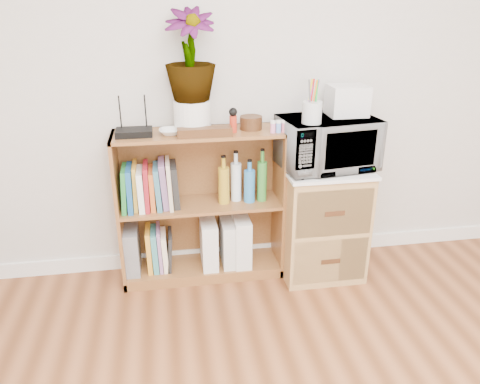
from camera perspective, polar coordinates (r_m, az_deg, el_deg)
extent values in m
cube|color=white|center=(3.25, 1.48, -7.15)|extent=(4.00, 0.02, 0.10)
cube|color=brown|center=(2.89, -4.75, -1.77)|extent=(1.00, 0.30, 0.95)
cube|color=#9E7542|center=(3.02, 9.79, -3.53)|extent=(0.50, 0.45, 0.70)
imported|color=white|center=(2.82, 10.56, 5.89)|extent=(0.59, 0.44, 0.30)
cylinder|color=silver|center=(2.64, 8.77, 9.56)|extent=(0.11, 0.11, 0.12)
cube|color=silver|center=(2.85, 12.93, 10.83)|extent=(0.22, 0.18, 0.17)
cube|color=black|center=(2.70, -12.79, 7.10)|extent=(0.20, 0.14, 0.04)
imported|color=silver|center=(2.69, -8.46, 7.28)|extent=(0.13, 0.13, 0.03)
cylinder|color=silver|center=(2.72, -5.82, 9.21)|extent=(0.21, 0.21, 0.18)
imported|color=#3B772F|center=(2.66, -6.12, 16.27)|extent=(0.28, 0.28, 0.49)
cube|color=#3B2410|center=(2.63, -4.34, 7.30)|extent=(0.30, 0.08, 0.05)
cylinder|color=#B32916|center=(2.70, -0.84, 8.29)|extent=(0.04, 0.04, 0.10)
cylinder|color=#3A2010|center=(2.77, 1.34, 8.45)|extent=(0.13, 0.13, 0.08)
cube|color=pink|center=(2.70, 4.72, 7.81)|extent=(0.11, 0.04, 0.06)
cube|color=slate|center=(3.01, -12.99, -6.81)|extent=(0.09, 0.23, 0.29)
cube|color=white|center=(3.00, -3.82, -6.17)|extent=(0.10, 0.25, 0.31)
cube|color=silver|center=(3.01, -1.40, -6.11)|extent=(0.09, 0.23, 0.29)
cube|color=silver|center=(3.02, 0.12, -5.77)|extent=(0.10, 0.26, 0.32)
cube|color=#217C32|center=(2.84, -13.88, 0.53)|extent=(0.04, 0.20, 0.26)
cube|color=#17518F|center=(2.83, -13.24, 0.60)|extent=(0.03, 0.20, 0.27)
cube|color=gold|center=(2.83, -12.64, 0.68)|extent=(0.03, 0.20, 0.27)
cube|color=white|center=(2.83, -11.97, 0.47)|extent=(0.04, 0.20, 0.24)
cube|color=maroon|center=(2.82, -11.31, 0.79)|extent=(0.03, 0.20, 0.27)
cube|color=orange|center=(2.83, -10.65, 0.49)|extent=(0.03, 0.20, 0.24)
cube|color=#366E82|center=(2.83, -10.00, 0.73)|extent=(0.04, 0.20, 0.26)
cube|color=slate|center=(2.82, -9.28, 1.00)|extent=(0.05, 0.20, 0.28)
cube|color=beige|center=(2.82, -8.61, 1.13)|extent=(0.03, 0.20, 0.29)
cube|color=black|center=(2.82, -7.92, 0.85)|extent=(0.05, 0.20, 0.26)
cylinder|color=#B59022|center=(2.84, -2.05, 1.55)|extent=(0.07, 0.07, 0.29)
cylinder|color=silver|center=(2.84, -0.46, 1.78)|extent=(0.07, 0.07, 0.31)
cylinder|color=#2A7BC5|center=(2.86, 1.07, 1.44)|extent=(0.07, 0.07, 0.26)
cylinder|color=#34812F|center=(2.87, 2.63, 2.11)|extent=(0.06, 0.06, 0.32)
cube|color=gold|center=(3.01, -11.01, -6.78)|extent=(0.03, 0.19, 0.28)
cube|color=teal|center=(3.01, -10.33, -6.85)|extent=(0.04, 0.19, 0.27)
cube|color=#9D6CA2|center=(3.01, -9.74, -6.67)|extent=(0.03, 0.19, 0.28)
cube|color=#FCEAC4|center=(3.02, -9.15, -6.98)|extent=(0.04, 0.19, 0.24)
cube|color=black|center=(3.02, -8.56, -6.95)|extent=(0.04, 0.19, 0.24)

